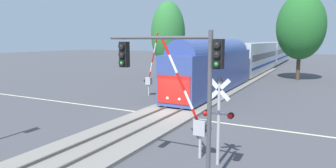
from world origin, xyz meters
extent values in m
plane|color=#47474C|center=(0.00, 0.00, 0.00)|extent=(220.00, 220.00, 0.00)
cube|color=beige|center=(0.00, 0.00, 0.00)|extent=(44.00, 0.20, 0.01)
cube|color=gray|center=(0.00, 0.00, 0.09)|extent=(4.40, 80.00, 0.18)
cube|color=#56514C|center=(-0.72, 0.00, 0.25)|extent=(0.10, 80.00, 0.14)
cube|color=#56514C|center=(0.72, 0.00, 0.25)|extent=(0.10, 80.00, 0.14)
cube|color=#384C93|center=(0.00, 10.57, 2.27)|extent=(3.00, 18.42, 3.90)
cube|color=red|center=(0.00, 1.34, 1.69)|extent=(2.76, 0.08, 2.15)
cylinder|color=#384C93|center=(0.00, 10.57, 4.10)|extent=(2.76, 16.58, 2.76)
sphere|color=#F4F2CC|center=(-0.50, 1.33, 1.00)|extent=(0.24, 0.24, 0.24)
sphere|color=#F4F2CC|center=(0.50, 1.33, 1.00)|extent=(0.24, 0.24, 0.24)
cube|color=silver|center=(0.00, 32.18, 2.62)|extent=(3.00, 23.00, 4.60)
cube|color=black|center=(1.51, 32.18, 2.92)|extent=(0.04, 20.70, 0.90)
cube|color=#193899|center=(1.52, 32.18, 1.47)|extent=(0.04, 21.16, 0.36)
cube|color=silver|center=(0.00, 56.08, 2.62)|extent=(3.00, 23.00, 4.60)
cube|color=black|center=(1.51, 56.08, 2.92)|extent=(0.04, 20.70, 0.90)
cube|color=#193899|center=(1.52, 56.08, 1.47)|extent=(0.04, 21.16, 0.36)
cylinder|color=#B7B7BC|center=(5.11, -6.15, 0.55)|extent=(0.14, 0.14, 1.10)
cube|color=#B7B7BC|center=(5.11, -6.15, 1.45)|extent=(0.56, 0.40, 0.70)
sphere|color=black|center=(5.46, -6.15, 1.45)|extent=(0.36, 0.36, 0.36)
cylinder|color=red|center=(4.91, -6.15, 1.86)|extent=(0.51, 0.12, 0.87)
cylinder|color=white|center=(4.51, -6.15, 2.67)|extent=(0.51, 0.12, 0.87)
cylinder|color=red|center=(4.10, -6.15, 3.49)|extent=(0.51, 0.12, 0.87)
cylinder|color=white|center=(3.70, -6.15, 4.31)|extent=(0.51, 0.12, 0.87)
cylinder|color=red|center=(3.30, -6.15, 5.12)|extent=(0.51, 0.12, 0.87)
sphere|color=red|center=(3.10, -6.15, 5.53)|extent=(0.14, 0.14, 0.14)
cylinder|color=#B2B2B7|center=(6.07, -6.49, 1.84)|extent=(0.14, 0.14, 3.68)
cube|color=white|center=(6.07, -6.51, 3.33)|extent=(0.98, 0.05, 0.98)
cube|color=white|center=(6.07, -6.51, 3.33)|extent=(0.98, 0.05, 0.98)
cube|color=#B2B2B7|center=(6.07, -6.49, 2.28)|extent=(1.10, 0.08, 0.08)
cylinder|color=black|center=(5.52, -6.59, 2.28)|extent=(0.26, 0.18, 0.26)
cylinder|color=black|center=(6.62, -6.59, 2.28)|extent=(0.26, 0.18, 0.26)
sphere|color=red|center=(5.52, -6.69, 2.28)|extent=(0.20, 0.20, 0.20)
sphere|color=red|center=(6.62, -6.69, 2.28)|extent=(0.20, 0.20, 0.20)
cone|color=black|center=(6.07, -6.49, 3.80)|extent=(0.28, 0.28, 0.22)
cylinder|color=#B7B7BC|center=(-5.11, 6.15, 0.55)|extent=(0.14, 0.14, 1.10)
cube|color=#B7B7BC|center=(-5.11, 6.15, 1.45)|extent=(0.56, 0.40, 0.70)
sphere|color=black|center=(-5.46, 6.15, 1.45)|extent=(0.36, 0.36, 0.36)
cylinder|color=red|center=(-5.00, 6.15, 1.91)|extent=(0.33, 0.12, 0.95)
cylinder|color=white|center=(-4.80, 6.15, 2.83)|extent=(0.33, 0.12, 0.95)
cylinder|color=red|center=(-4.59, 6.15, 3.75)|extent=(0.33, 0.12, 0.95)
cylinder|color=white|center=(-4.38, 6.15, 4.67)|extent=(0.33, 0.12, 0.95)
cylinder|color=red|center=(-4.17, 6.15, 5.59)|extent=(0.33, 0.12, 0.95)
sphere|color=red|center=(-4.06, 6.15, 6.05)|extent=(0.14, 0.14, 0.14)
cylinder|color=#4C4C51|center=(6.48, -8.86, 2.87)|extent=(0.16, 0.16, 5.74)
cube|color=black|center=(6.76, -8.86, 4.94)|extent=(0.34, 0.26, 1.00)
sphere|color=#262626|center=(6.76, -9.01, 5.26)|extent=(0.20, 0.20, 0.20)
cylinder|color=black|center=(6.76, -9.04, 5.26)|extent=(0.24, 0.10, 0.24)
sphere|color=#262626|center=(6.76, -9.01, 4.94)|extent=(0.20, 0.20, 0.20)
cylinder|color=black|center=(6.76, -9.04, 4.94)|extent=(0.24, 0.10, 0.24)
sphere|color=green|center=(6.76, -9.01, 4.62)|extent=(0.20, 0.20, 0.20)
cylinder|color=black|center=(6.76, -9.04, 4.62)|extent=(0.24, 0.10, 0.24)
cylinder|color=#4C4C51|center=(4.38, -8.86, 5.49)|extent=(4.19, 0.12, 0.12)
cube|color=black|center=(2.92, -8.86, 4.84)|extent=(0.34, 0.26, 1.00)
sphere|color=#262626|center=(2.92, -9.01, 5.16)|extent=(0.20, 0.20, 0.20)
cylinder|color=black|center=(2.92, -9.04, 5.16)|extent=(0.24, 0.10, 0.24)
sphere|color=#262626|center=(2.92, -9.01, 4.84)|extent=(0.20, 0.20, 0.20)
cylinder|color=black|center=(2.92, -9.04, 4.84)|extent=(0.24, 0.10, 0.24)
sphere|color=green|center=(2.92, -9.01, 4.52)|extent=(0.20, 0.20, 0.20)
cylinder|color=black|center=(2.92, -9.04, 4.52)|extent=(0.24, 0.10, 0.24)
cylinder|color=brown|center=(-9.40, 18.46, 1.45)|extent=(0.52, 0.52, 2.90)
ellipsoid|color=#2D7533|center=(-9.40, 18.46, 6.23)|extent=(4.69, 4.69, 8.89)
cylinder|color=#4C3828|center=(6.87, 25.48, 1.95)|extent=(0.50, 0.50, 3.90)
ellipsoid|color=#236628|center=(6.87, 25.48, 7.19)|extent=(6.26, 6.26, 8.77)
camera|label=1|loc=(9.90, -18.51, 5.40)|focal=31.94mm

